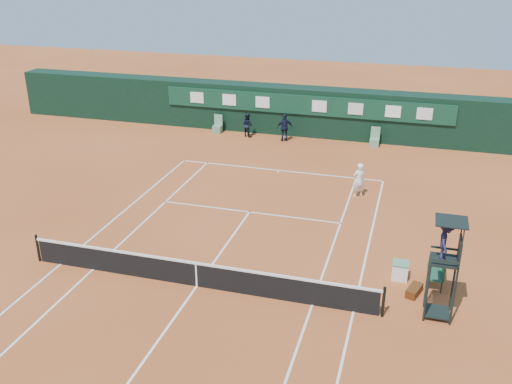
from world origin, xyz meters
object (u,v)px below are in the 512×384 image
umpire_chair (446,249)px  tennis_net (196,274)px  player (359,180)px  player_bench (439,269)px  cooler (400,270)px

umpire_chair → tennis_net: bearing=-176.2°
umpire_chair → player: 9.86m
player_bench → player: (-3.65, 7.05, 0.24)m
tennis_net → umpire_chair: umpire_chair is taller
cooler → umpire_chair: bearing=-57.7°
cooler → player: (-2.34, 7.03, 0.51)m
tennis_net → player_bench: same height
player_bench → cooler: player_bench is taller
tennis_net → umpire_chair: (8.07, 0.53, 1.95)m
umpire_chair → cooler: 3.18m
tennis_net → umpire_chair: 8.32m
player_bench → player: 7.94m
umpire_chair → player: bearing=111.8°
umpire_chair → player: size_ratio=2.03×
player_bench → player: player is taller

